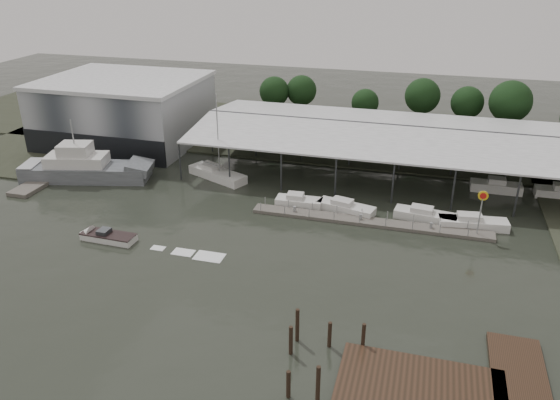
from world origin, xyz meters
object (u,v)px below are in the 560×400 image
(shell_fuel_sign, at_px, (482,205))
(white_sailboat, at_px, (217,174))
(grey_trawler, at_px, (86,168))
(speedboat_underway, at_px, (104,236))

(shell_fuel_sign, bearing_deg, white_sailboat, 166.44)
(grey_trawler, relative_size, white_sailboat, 1.51)
(grey_trawler, bearing_deg, white_sailboat, 2.87)
(grey_trawler, relative_size, speedboat_underway, 1.04)
(shell_fuel_sign, xyz_separation_m, speedboat_underway, (-39.71, -11.84, -3.53))
(shell_fuel_sign, relative_size, white_sailboat, 0.45)
(shell_fuel_sign, xyz_separation_m, grey_trawler, (-51.68, 3.11, -2.35))
(shell_fuel_sign, xyz_separation_m, white_sailboat, (-34.39, 8.29, -3.28))
(shell_fuel_sign, distance_m, speedboat_underway, 41.59)
(grey_trawler, distance_m, speedboat_underway, 19.19)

